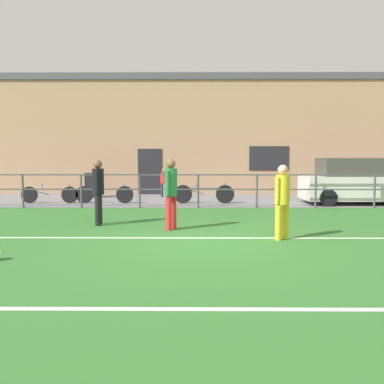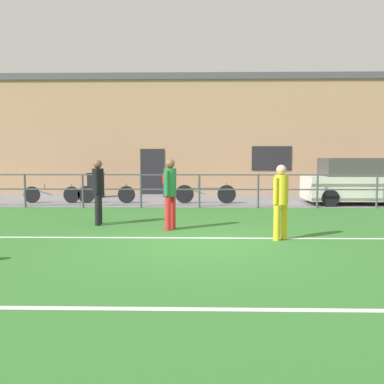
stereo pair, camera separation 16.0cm
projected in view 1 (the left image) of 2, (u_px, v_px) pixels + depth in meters
name	position (u px, v px, depth m)	size (l,w,h in m)	color
ground	(200.00, 245.00, 8.38)	(60.00, 44.00, 0.04)	#33702D
field_line_touchline	(200.00, 238.00, 9.02)	(36.00, 0.11, 0.00)	white
field_line_hash	(204.00, 309.00, 4.81)	(36.00, 0.11, 0.00)	white
pavement_strip	(198.00, 200.00, 16.85)	(48.00, 5.00, 0.02)	slate
perimeter_fence	(198.00, 186.00, 14.29)	(36.07, 0.07, 1.15)	#474C51
clubhouse_facade	(197.00, 135.00, 20.30)	(28.00, 2.56, 5.52)	tan
player_goalkeeper	(98.00, 188.00, 10.68)	(0.29, 0.46, 1.67)	black
player_striker	(282.00, 197.00, 8.79)	(0.35, 0.31, 1.58)	gold
player_winger	(171.00, 190.00, 10.00)	(0.30, 0.43, 1.69)	red
spectator_child	(164.00, 181.00, 18.03)	(0.32, 0.21, 1.21)	#232D4C
parked_car_red	(357.00, 182.00, 15.37)	(4.03, 1.88, 1.67)	silver
bicycle_parked_0	(204.00, 194.00, 15.52)	(2.24, 0.04, 0.77)	black
bicycle_parked_1	(104.00, 194.00, 15.55)	(2.14, 0.04, 0.74)	black
bicycle_parked_2	(49.00, 194.00, 15.57)	(2.12, 0.04, 0.72)	black
trash_bin_0	(93.00, 185.00, 17.81)	(0.65, 0.55, 1.03)	black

